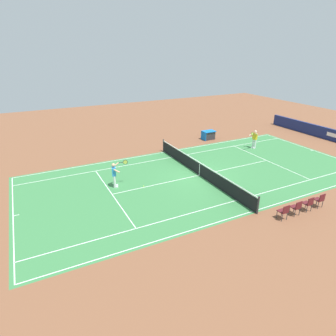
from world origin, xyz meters
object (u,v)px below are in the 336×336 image
tennis_player_near (115,174)px  spectator_chair_0 (320,199)px  spectator_chair_2 (297,207)px  tennis_ball (144,186)px  equipment_cart_tarped (208,135)px  spectator_chair_3 (284,211)px  tennis_player_far (255,138)px  spectator_chair_1 (308,203)px  tennis_net (200,169)px

tennis_player_near → spectator_chair_0: (-9.48, 7.77, -0.41)m
spectator_chair_0 → spectator_chair_2: size_ratio=1.00×
tennis_player_near → tennis_ball: size_ratio=25.71×
tennis_player_near → equipment_cart_tarped: (-11.37, -6.05, -0.49)m
tennis_ball → spectator_chair_3: size_ratio=0.08×
tennis_ball → spectator_chair_2: size_ratio=0.08×
tennis_player_near → tennis_player_far: same height
spectator_chair_0 → spectator_chair_1: same height
tennis_net → tennis_player_near: tennis_player_near is taller
spectator_chair_1 → spectator_chair_2: size_ratio=1.00×
spectator_chair_2 → equipment_cart_tarped: bearing=-105.2°
tennis_player_far → tennis_net: bearing=20.5°
spectator_chair_0 → tennis_net: bearing=-62.3°
spectator_chair_0 → spectator_chair_2: (1.86, 0.00, 0.00)m
tennis_ball → spectator_chair_3: bearing=125.9°
spectator_chair_1 → spectator_chair_2: 0.93m
tennis_net → tennis_ball: size_ratio=177.27×
tennis_player_near → spectator_chair_2: size_ratio=1.93×
tennis_player_far → tennis_ball: tennis_player_far is taller
spectator_chair_2 → spectator_chair_3: same height
tennis_net → equipment_cart_tarped: 8.87m
spectator_chair_3 → equipment_cart_tarped: 14.59m
spectator_chair_2 → tennis_ball: bearing=-49.3°
spectator_chair_2 → equipment_cart_tarped: size_ratio=0.70×
tennis_net → spectator_chair_2: (-1.74, 6.85, 0.03)m
tennis_player_far → equipment_cart_tarped: bearing=-63.0°
tennis_player_near → tennis_ball: (-1.65, 0.82, -0.90)m
spectator_chair_0 → equipment_cart_tarped: 13.95m
spectator_chair_1 → tennis_player_near: bearing=-42.3°
spectator_chair_3 → tennis_net: bearing=-83.3°
tennis_player_far → tennis_player_near: bearing=8.1°
spectator_chair_0 → equipment_cart_tarped: (-1.89, -13.82, -0.08)m
spectator_chair_1 → spectator_chair_3: bearing=0.0°
tennis_player_far → spectator_chair_2: tennis_player_far is taller
tennis_ball → spectator_chair_2: (-5.97, 6.95, 0.49)m
tennis_player_far → spectator_chair_0: 10.49m
tennis_player_far → spectator_chair_2: bearing=58.9°
tennis_ball → spectator_chair_3: (-5.04, 6.95, 0.49)m
tennis_net → spectator_chair_1: tennis_net is taller
tennis_ball → equipment_cart_tarped: size_ratio=0.05×
spectator_chair_2 → spectator_chair_3: bearing=0.0°
tennis_ball → tennis_player_far: bearing=-167.0°
tennis_player_far → tennis_ball: bearing=13.0°
tennis_ball → spectator_chair_1: bearing=134.8°
spectator_chair_1 → tennis_net: bearing=-68.7°
tennis_ball → spectator_chair_1: spectator_chair_1 is taller
tennis_player_near → spectator_chair_0: bearing=140.7°
spectator_chair_0 → tennis_player_far: bearing=-112.4°
tennis_player_near → equipment_cart_tarped: 12.89m
spectator_chair_1 → tennis_ball: bearing=-45.2°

